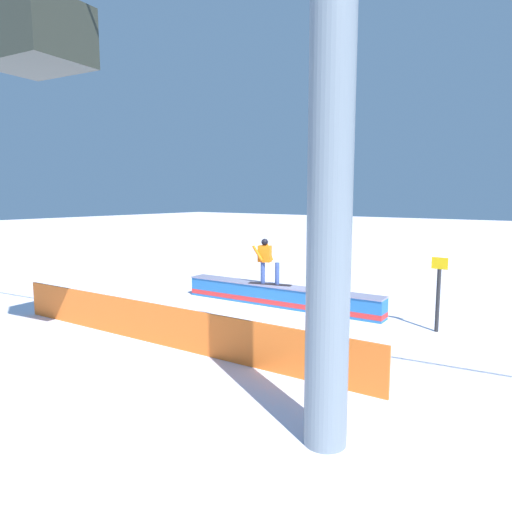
# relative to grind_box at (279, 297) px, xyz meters

# --- Properties ---
(ground_plane) EXTENTS (120.00, 120.00, 0.00)m
(ground_plane) POSITION_rel_grind_box_xyz_m (0.00, 0.00, -0.30)
(ground_plane) COLOR white
(grind_box) EXTENTS (6.82, 0.99, 0.67)m
(grind_box) POSITION_rel_grind_box_xyz_m (0.00, 0.00, 0.00)
(grind_box) COLOR #2367B7
(grind_box) RESTS_ON ground_plane
(snowboarder) EXTENTS (1.44, 0.65, 1.46)m
(snowboarder) POSITION_rel_grind_box_xyz_m (0.47, 0.05, 1.17)
(snowboarder) COLOR black
(snowboarder) RESTS_ON grind_box
(safety_fence) EXTENTS (10.54, 0.62, 0.96)m
(safety_fence) POSITION_rel_grind_box_xyz_m (0.00, 4.84, 0.18)
(safety_fence) COLOR orange
(safety_fence) RESTS_ON ground_plane
(trail_marker) EXTENTS (0.40, 0.10, 1.93)m
(trail_marker) POSITION_rel_grind_box_xyz_m (-4.80, -0.09, 0.73)
(trail_marker) COLOR #262628
(trail_marker) RESTS_ON ground_plane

